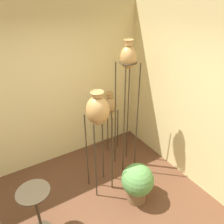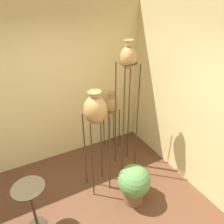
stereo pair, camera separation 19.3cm
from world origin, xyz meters
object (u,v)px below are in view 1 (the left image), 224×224
(vase_stand_tall, at_px, (128,65))
(vase_stand_short, at_px, (110,106))
(vase_stand_medium, at_px, (98,112))
(potted_plant, at_px, (137,182))
(side_table, at_px, (36,203))

(vase_stand_tall, height_order, vase_stand_short, vase_stand_tall)
(vase_stand_medium, relative_size, potted_plant, 2.62)
(vase_stand_short, distance_m, potted_plant, 1.50)
(vase_stand_tall, relative_size, potted_plant, 3.49)
(vase_stand_short, bearing_deg, vase_stand_tall, -93.31)
(vase_stand_tall, relative_size, side_table, 3.10)
(vase_stand_short, bearing_deg, potted_plant, -104.58)
(vase_stand_short, distance_m, side_table, 2.07)
(side_table, bearing_deg, potted_plant, -10.99)
(vase_stand_tall, bearing_deg, side_table, -163.32)
(potted_plant, bearing_deg, vase_stand_short, 75.42)
(vase_stand_tall, distance_m, vase_stand_medium, 0.85)
(vase_stand_short, bearing_deg, side_table, -147.67)
(vase_stand_medium, distance_m, vase_stand_short, 1.17)
(side_table, distance_m, potted_plant, 1.40)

